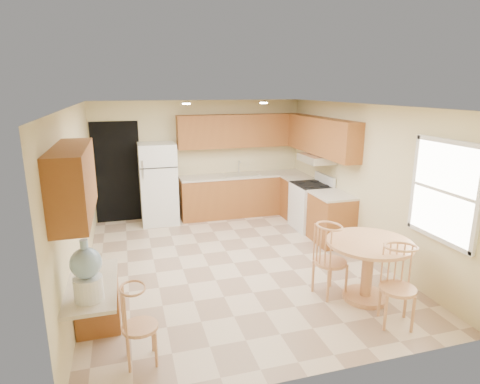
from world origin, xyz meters
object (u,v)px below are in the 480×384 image
object	(u,v)px
stove	(311,206)
chair_table_b	(404,282)
chair_desk	(140,321)
water_crock	(87,273)
refrigerator	(158,184)
chair_table_a	(334,256)
dining_table	(368,262)

from	to	relation	value
stove	chair_table_b	distance (m)	3.51
chair_desk	water_crock	xyz separation A→B (m)	(-0.45, 0.10, 0.53)
refrigerator	chair_table_a	distance (m)	4.30
refrigerator	water_crock	bearing A→B (deg)	-103.35
chair_table_b	water_crock	world-z (taller)	water_crock
refrigerator	chair_desk	bearing A→B (deg)	-97.54
stove	chair_table_a	xyz separation A→B (m)	(-0.94, -2.61, 0.14)
chair_table_b	stove	bearing A→B (deg)	-75.75
dining_table	stove	bearing A→B (deg)	79.24
dining_table	chair_table_a	world-z (taller)	chair_table_a
chair_table_b	chair_desk	size ratio (longest dim) A/B	1.15
chair_table_a	chair_desk	world-z (taller)	chair_table_a
stove	chair_desk	bearing A→B (deg)	-136.39
stove	chair_table_b	world-z (taller)	stove
stove	chair_table_a	distance (m)	2.77
chair_desk	dining_table	bearing A→B (deg)	97.83
refrigerator	water_crock	distance (m)	4.55
dining_table	water_crock	size ratio (longest dim) A/B	1.81
refrigerator	chair_table_b	xyz separation A→B (m)	(2.35, -4.69, -0.25)
refrigerator	stove	xyz separation A→B (m)	(2.88, -1.22, -0.37)
refrigerator	water_crock	size ratio (longest dim) A/B	2.73
refrigerator	stove	bearing A→B (deg)	-22.99
stove	refrigerator	bearing A→B (deg)	157.01
stove	chair_table_b	xyz separation A→B (m)	(-0.52, -3.47, 0.12)
dining_table	chair_desk	xyz separation A→B (m)	(-2.95, -0.55, -0.03)
dining_table	water_crock	distance (m)	3.47
chair_table_b	chair_table_a	bearing A→B (deg)	-41.77
chair_desk	refrigerator	bearing A→B (deg)	169.76
dining_table	water_crock	bearing A→B (deg)	-172.56
refrigerator	dining_table	bearing A→B (deg)	-59.45
refrigerator	water_crock	world-z (taller)	refrigerator
chair_desk	water_crock	size ratio (longest dim) A/B	1.37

